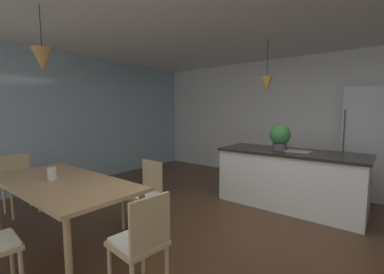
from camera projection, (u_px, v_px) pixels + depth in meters
name	position (u px, v px, depth m)	size (l,w,h in m)	color
ground_plane	(248.00, 247.00, 2.89)	(10.00, 8.40, 0.04)	#4C301E
wall_back_kitchen	(319.00, 120.00, 5.30)	(10.00, 0.12, 2.70)	white
window_wall_left_glazing	(70.00, 120.00, 5.26)	(0.06, 8.40, 2.70)	#9EB7C6
dining_table	(62.00, 186.00, 2.92)	(2.05, 0.94, 0.73)	tan
chair_window_end	(19.00, 182.00, 3.80)	(0.40, 0.40, 0.87)	tan
chair_far_right	(145.00, 192.00, 3.31)	(0.42, 0.42, 0.87)	tan
chair_kitchen_end	(141.00, 240.00, 2.08)	(0.43, 0.43, 0.87)	tan
kitchen_island	(289.00, 178.00, 4.06)	(2.18, 0.89, 0.91)	white
refrigerator	(366.00, 143.00, 4.49)	(0.70, 0.67, 1.95)	#B2B5B7
pendant_over_table	(42.00, 59.00, 2.81)	(0.22, 0.22, 0.72)	black
pendant_over_island_main	(267.00, 84.00, 4.17)	(0.19, 0.19, 0.85)	black
potted_plant_on_island	(280.00, 136.00, 4.10)	(0.33, 0.33, 0.42)	#4C4C51
vase_on_dining_table	(52.00, 174.00, 2.93)	(0.09, 0.09, 0.15)	silver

